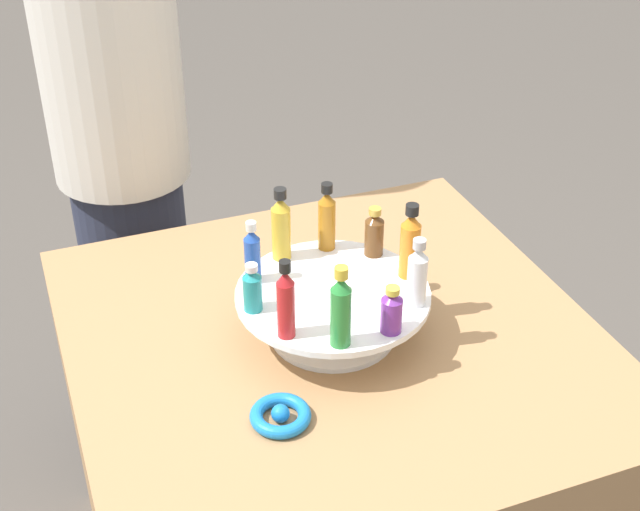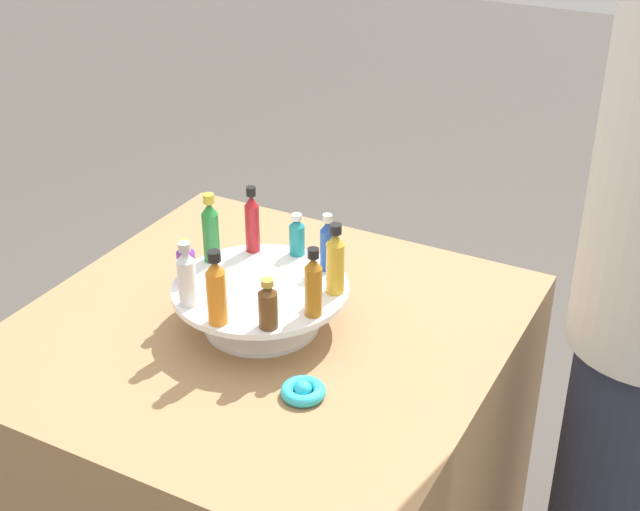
{
  "view_description": "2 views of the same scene",
  "coord_description": "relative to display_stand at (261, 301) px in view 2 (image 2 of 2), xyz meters",
  "views": [
    {
      "loc": [
        1.18,
        -0.47,
        1.7
      ],
      "look_at": [
        -0.03,
        -0.01,
        0.87
      ],
      "focal_mm": 50.0,
      "sensor_mm": 36.0,
      "label": 1
    },
    {
      "loc": [
        -0.79,
        1.25,
        1.68
      ],
      "look_at": [
        -0.11,
        -0.04,
        0.89
      ],
      "focal_mm": 50.0,
      "sensor_mm": 36.0,
      "label": 2
    }
  ],
  "objects": [
    {
      "name": "bottle_clear",
      "position": [
        0.08,
        0.12,
        0.09
      ],
      "size": [
        0.03,
        0.03,
        0.13
      ],
      "color": "silver",
      "rests_on": "display_stand"
    },
    {
      "name": "bottle_red",
      "position": [
        0.09,
        -0.12,
        0.1
      ],
      "size": [
        0.03,
        0.03,
        0.14
      ],
      "color": "#B21E23",
      "rests_on": "display_stand"
    },
    {
      "name": "bottle_blue",
      "position": [
        -0.08,
        -0.12,
        0.09
      ],
      "size": [
        0.03,
        0.03,
        0.12
      ],
      "color": "#234CAD",
      "rests_on": "display_stand"
    },
    {
      "name": "bottle_purple",
      "position": [
        0.14,
        0.05,
        0.07
      ],
      "size": [
        0.04,
        0.04,
        0.09
      ],
      "color": "#702D93",
      "rests_on": "display_stand"
    },
    {
      "name": "party_table",
      "position": [
        0.0,
        0.0,
        -0.42
      ],
      "size": [
        0.93,
        0.93,
        0.72
      ],
      "color": "#9E754C",
      "rests_on": "ground_plane"
    },
    {
      "name": "bottle_amber",
      "position": [
        -0.14,
        0.04,
        0.1
      ],
      "size": [
        0.03,
        0.03,
        0.14
      ],
      "color": "#AD6B19",
      "rests_on": "display_stand"
    },
    {
      "name": "bottle_orange",
      "position": [
        -0.0,
        0.14,
        0.1
      ],
      "size": [
        0.04,
        0.04,
        0.14
      ],
      "color": "orange",
      "rests_on": "display_stand"
    },
    {
      "name": "bottle_gold",
      "position": [
        -0.14,
        -0.05,
        0.1
      ],
      "size": [
        0.04,
        0.04,
        0.14
      ],
      "color": "gold",
      "rests_on": "display_stand"
    },
    {
      "name": "bottle_green",
      "position": [
        0.14,
        -0.04,
        0.1
      ],
      "size": [
        0.03,
        0.03,
        0.15
      ],
      "color": "#288438",
      "rests_on": "display_stand"
    },
    {
      "name": "bottle_teal",
      "position": [
        0.0,
        -0.14,
        0.07
      ],
      "size": [
        0.03,
        0.03,
        0.09
      ],
      "color": "teal",
      "rests_on": "display_stand"
    },
    {
      "name": "ribbon_bow_blue",
      "position": [
        0.18,
        -0.16,
        -0.05
      ],
      "size": [
        0.1,
        0.1,
        0.03
      ],
      "color": "blue",
      "rests_on": "party_table"
    },
    {
      "name": "display_stand",
      "position": [
        0.0,
        0.0,
        0.0
      ],
      "size": [
        0.34,
        0.34,
        0.09
      ],
      "color": "white",
      "rests_on": "party_table"
    },
    {
      "name": "ribbon_bow_teal",
      "position": [
        -0.18,
        0.16,
        -0.05
      ],
      "size": [
        0.08,
        0.08,
        0.03
      ],
      "color": "#2DB7CC",
      "rests_on": "party_table"
    },
    {
      "name": "bottle_brown",
      "position": [
        -0.09,
        0.12,
        0.08
      ],
      "size": [
        0.04,
        0.04,
        0.1
      ],
      "color": "brown",
      "rests_on": "display_stand"
    }
  ]
}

